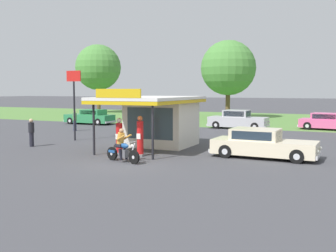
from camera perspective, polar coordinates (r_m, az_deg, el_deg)
The scene contains 16 objects.
ground_plane at distance 18.71m, azimuth -5.55°, elevation -5.23°, with size 300.00×300.00×0.00m, color #424247.
grass_verge_strip at distance 46.97m, azimuth 13.04°, elevation 0.95°, with size 120.00×24.00×0.01m, color #56843D.
service_station_kiosk at distance 23.77m, azimuth -1.28°, elevation 1.24°, with size 4.31×6.96×3.42m.
gas_pump_nearside at distance 21.05m, azimuth -6.98°, elevation -1.67°, with size 0.44×0.44×1.92m.
gas_pump_offside at distance 20.43m, azimuth -4.00°, elevation -1.66°, with size 0.44×0.44×2.05m.
motorcycle_with_rider at distance 18.82m, azimuth -6.56°, elevation -3.16°, with size 2.10×0.88×1.58m.
featured_classic_sedan at distance 20.43m, azimuth 13.31°, elevation -2.56°, with size 5.31×2.18×1.44m.
parked_car_back_row_centre_right at distance 38.82m, azimuth -2.33°, elevation 1.24°, with size 5.72×2.68×1.54m.
parked_car_second_row_spare at distance 36.31m, azimuth 21.99°, elevation 0.53°, with size 5.12×2.54×1.42m.
parked_car_back_row_left at distance 35.23m, azimuth 9.94°, elevation 0.83°, with size 5.27×2.18×1.63m.
parked_car_back_row_centre_left at distance 40.02m, azimuth -11.07°, elevation 1.23°, with size 5.10×2.02×1.45m.
bystander_strolling_foreground at distance 25.07m, azimuth -18.93°, elevation -0.80°, with size 0.34×0.34×1.67m.
bystander_admiring_sedan at distance 33.68m, azimuth -13.18°, elevation 0.84°, with size 0.34×0.34×1.70m.
tree_oak_distant_spare at distance 48.13m, azimuth 8.50°, elevation 8.07°, with size 6.47×6.47×9.18m.
tree_oak_right at distance 60.03m, azimuth -9.94°, elevation 8.17°, with size 6.65×6.65×9.98m.
roadside_pole_sign at distance 27.24m, azimuth -13.28°, elevation 4.63°, with size 1.10×0.12×4.63m.
Camera 1 is at (9.21, -15.93, 3.38)m, focal length 42.68 mm.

